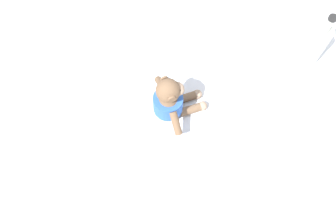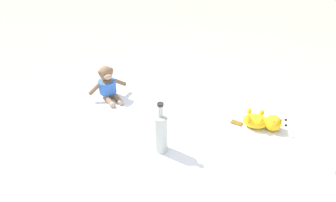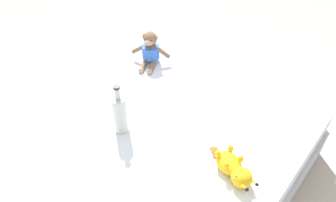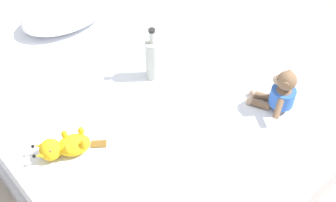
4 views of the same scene
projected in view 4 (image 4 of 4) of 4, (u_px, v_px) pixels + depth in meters
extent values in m
plane|color=#B7A893|center=(136.00, 138.00, 2.47)|extent=(16.00, 16.00, 0.00)
cube|color=#B2B2B7|center=(135.00, 125.00, 2.38)|extent=(1.50, 1.98, 0.25)
cube|color=white|center=(133.00, 99.00, 2.23)|extent=(1.46, 1.92, 0.19)
ellipsoid|color=white|center=(64.00, 14.00, 2.51)|extent=(0.57, 0.40, 0.14)
ellipsoid|color=brown|center=(282.00, 97.00, 2.00)|extent=(0.14, 0.14, 0.15)
cylinder|color=blue|center=(282.00, 97.00, 2.00)|extent=(0.16, 0.16, 0.09)
sphere|color=brown|center=(287.00, 81.00, 1.92)|extent=(0.10, 0.10, 0.10)
ellipsoid|color=tan|center=(278.00, 80.00, 1.94)|extent=(0.07, 0.07, 0.04)
sphere|color=black|center=(278.00, 80.00, 1.91)|extent=(0.01, 0.01, 0.01)
sphere|color=black|center=(280.00, 75.00, 1.94)|extent=(0.01, 0.01, 0.01)
cylinder|color=brown|center=(285.00, 85.00, 1.88)|extent=(0.02, 0.03, 0.03)
cylinder|color=brown|center=(289.00, 73.00, 1.94)|extent=(0.02, 0.03, 0.03)
cylinder|color=brown|center=(278.00, 109.00, 1.93)|extent=(0.10, 0.07, 0.08)
cylinder|color=brown|center=(287.00, 83.00, 2.06)|extent=(0.10, 0.07, 0.08)
cylinder|color=brown|center=(260.00, 104.00, 2.05)|extent=(0.08, 0.11, 0.04)
cylinder|color=brown|center=(263.00, 96.00, 2.09)|extent=(0.08, 0.11, 0.04)
sphere|color=tan|center=(250.00, 101.00, 2.06)|extent=(0.04, 0.04, 0.04)
sphere|color=tan|center=(253.00, 93.00, 2.10)|extent=(0.04, 0.04, 0.04)
ellipsoid|color=yellow|center=(74.00, 145.00, 1.84)|extent=(0.18, 0.16, 0.08)
sphere|color=yellow|center=(51.00, 150.00, 1.81)|extent=(0.10, 0.10, 0.10)
cone|color=yellow|center=(41.00, 156.00, 1.77)|extent=(0.07, 0.05, 0.05)
sphere|color=black|center=(34.00, 156.00, 1.76)|extent=(0.02, 0.02, 0.02)
cone|color=yellow|center=(40.00, 146.00, 1.81)|extent=(0.07, 0.05, 0.05)
sphere|color=black|center=(33.00, 146.00, 1.80)|extent=(0.02, 0.02, 0.02)
sphere|color=red|center=(50.00, 151.00, 1.77)|extent=(0.02, 0.02, 0.02)
sphere|color=red|center=(48.00, 141.00, 1.81)|extent=(0.02, 0.02, 0.02)
ellipsoid|color=yellow|center=(67.00, 149.00, 1.78)|extent=(0.04, 0.04, 0.05)
ellipsoid|color=yellow|center=(64.00, 134.00, 1.83)|extent=(0.04, 0.04, 0.05)
ellipsoid|color=yellow|center=(84.00, 143.00, 1.79)|extent=(0.04, 0.04, 0.05)
ellipsoid|color=yellow|center=(81.00, 131.00, 1.84)|extent=(0.04, 0.04, 0.05)
cube|color=brown|center=(99.00, 144.00, 1.89)|extent=(0.08, 0.07, 0.01)
cylinder|color=#B7BCB2|center=(153.00, 60.00, 2.14)|extent=(0.08, 0.08, 0.23)
cylinder|color=#B7BCB2|center=(152.00, 37.00, 2.03)|extent=(0.03, 0.03, 0.07)
cylinder|color=black|center=(152.00, 30.00, 2.00)|extent=(0.04, 0.04, 0.01)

